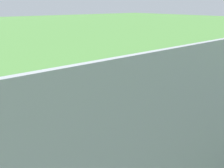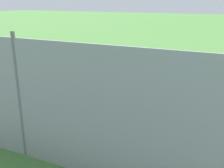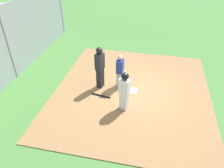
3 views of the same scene
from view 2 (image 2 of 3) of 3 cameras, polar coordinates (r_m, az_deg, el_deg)
The scene contains 9 objects.
ground_plane at distance 11.97m, azimuth -0.27°, elevation -2.07°, with size 140.00×140.00×0.00m, color #477A38.
dirt_infield at distance 11.97m, azimuth -0.27°, elevation -2.00°, with size 7.20×6.40×0.03m, color olive.
home_plate at distance 11.96m, azimuth -0.27°, elevation -1.89°, with size 0.44×0.44×0.02m, color white.
catcher at distance 11.32m, azimuth -2.53°, elevation 1.03°, with size 0.40×0.28×1.51m.
umpire at distance 10.49m, azimuth -3.65°, elevation 0.84°, with size 0.44×0.36×1.85m.
runner at distance 11.12m, azimuth 4.89°, elevation 1.26°, with size 0.38×0.45×1.57m.
baseball_bat at distance 10.69m, azimuth 0.12°, elevation -4.22°, with size 0.06×0.06×0.84m, color black.
catcher_mask at distance 11.86m, azimuth -3.43°, elevation -1.83°, with size 0.24×0.20×0.12m, color navy.
backstop_fence at distance 7.19m, azimuth -19.11°, elevation -3.31°, with size 12.00×0.10×3.35m.
Camera 2 is at (4.80, -10.18, 4.07)m, focal length 42.65 mm.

